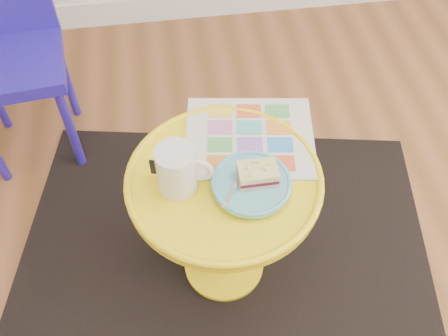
{
  "coord_description": "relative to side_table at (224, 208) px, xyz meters",
  "views": [
    {
      "loc": [
        -0.45,
        -0.07,
        1.43
      ],
      "look_at": [
        -0.35,
        0.66,
        0.5
      ],
      "focal_mm": 40.0,
      "sensor_mm": 36.0,
      "label": 1
    }
  ],
  "objects": [
    {
      "name": "room_walls",
      "position": [
        -0.65,
        0.34,
        -0.27
      ],
      "size": [
        4.0,
        4.0,
        4.0
      ],
      "color": "silver",
      "rests_on": "ground"
    },
    {
      "name": "rug",
      "position": [
        0.0,
        -0.0,
        -0.33
      ],
      "size": [
        1.49,
        1.33,
        0.01
      ],
      "primitive_type": "cube",
      "rotation": [
        0.0,
        0.0,
        -0.19
      ],
      "color": "black",
      "rests_on": "ground"
    },
    {
      "name": "side_table",
      "position": [
        0.0,
        0.0,
        0.0
      ],
      "size": [
        0.49,
        0.49,
        0.46
      ],
      "color": "yellow",
      "rests_on": "ground"
    },
    {
      "name": "chair",
      "position": [
        -0.61,
        0.67,
        0.1
      ],
      "size": [
        0.37,
        0.37,
        0.76
      ],
      "rotation": [
        0.0,
        0.0,
        0.1
      ],
      "color": "#2719A6",
      "rests_on": "ground"
    },
    {
      "name": "newspaper",
      "position": [
        0.09,
        0.12,
        0.13
      ],
      "size": [
        0.37,
        0.33,
        0.01
      ],
      "primitive_type": "cube",
      "rotation": [
        0.0,
        0.0,
        -0.15
      ],
      "color": "silver",
      "rests_on": "side_table"
    },
    {
      "name": "mug",
      "position": [
        -0.11,
        -0.01,
        0.2
      ],
      "size": [
        0.13,
        0.1,
        0.12
      ],
      "rotation": [
        0.0,
        0.0,
        -0.28
      ],
      "color": "silver",
      "rests_on": "side_table"
    },
    {
      "name": "plate",
      "position": [
        0.06,
        -0.04,
        0.15
      ],
      "size": [
        0.19,
        0.19,
        0.02
      ],
      "color": "#60B8CC",
      "rests_on": "newspaper"
    },
    {
      "name": "cake_slice",
      "position": [
        0.07,
        -0.04,
        0.18
      ],
      "size": [
        0.09,
        0.06,
        0.04
      ],
      "rotation": [
        0.0,
        0.0,
        0.0
      ],
      "color": "#D3BC8C",
      "rests_on": "plate"
    },
    {
      "name": "fork",
      "position": [
        0.03,
        -0.04,
        0.16
      ],
      "size": [
        0.09,
        0.13,
        0.0
      ],
      "rotation": [
        0.0,
        0.0,
        -0.56
      ],
      "color": "silver",
      "rests_on": "plate"
    }
  ]
}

